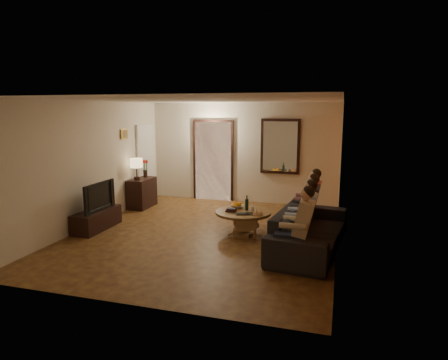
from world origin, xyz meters
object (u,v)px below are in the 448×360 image
(sofa, at_px, (310,229))
(person_c, at_px, (306,211))
(laptop, at_px, (245,214))
(person_a, at_px, (299,230))
(dresser, at_px, (142,193))
(coffee_table, at_px, (243,222))
(person_d, at_px, (309,204))
(person_b, at_px, (303,220))
(tv_stand, at_px, (97,219))
(dog, at_px, (246,223))
(wine_bottle, at_px, (247,203))
(tv, at_px, (95,196))
(table_lamp, at_px, (137,169))
(bowl, at_px, (237,206))

(sofa, xyz_separation_m, person_c, (-0.10, 0.30, 0.23))
(laptop, bearing_deg, person_a, -65.80)
(dresser, relative_size, coffee_table, 0.75)
(person_a, height_order, person_d, same)
(person_c, relative_size, laptop, 3.65)
(person_b, bearing_deg, tv_stand, 176.25)
(person_a, bearing_deg, dresser, 146.03)
(dog, bearing_deg, wine_bottle, 92.38)
(dresser, xyz_separation_m, person_d, (4.19, -1.02, 0.24))
(wine_bottle, bearing_deg, laptop, -82.50)
(dog, bearing_deg, person_c, -10.84)
(tv, bearing_deg, coffee_table, -78.81)
(person_a, bearing_deg, laptop, 134.11)
(tv_stand, height_order, person_d, person_d)
(table_lamp, bearing_deg, person_b, -25.55)
(table_lamp, relative_size, dog, 0.96)
(dresser, relative_size, bowl, 3.16)
(table_lamp, bearing_deg, bowl, -18.48)
(person_a, distance_m, person_d, 1.80)
(bowl, bearing_deg, person_d, 4.87)
(wine_bottle, bearing_deg, coffee_table, -116.57)
(dresser, bearing_deg, person_d, -13.73)
(tv, relative_size, person_a, 0.84)
(coffee_table, bearing_deg, bowl, 129.29)
(tv_stand, relative_size, person_b, 1.00)
(sofa, bearing_deg, person_d, 13.30)
(bowl, bearing_deg, person_c, -18.60)
(dresser, height_order, wine_bottle, wine_bottle)
(person_d, bearing_deg, laptop, -151.46)
(person_a, relative_size, person_c, 1.00)
(dresser, bearing_deg, dog, -27.48)
(laptop, bearing_deg, coffee_table, 89.75)
(table_lamp, relative_size, bowl, 2.08)
(person_b, bearing_deg, person_c, 90.00)
(dresser, height_order, person_b, person_b)
(person_c, bearing_deg, tv_stand, -175.57)
(tv_stand, height_order, person_c, person_c)
(bowl, bearing_deg, tv_stand, -163.82)
(person_c, xyz_separation_m, person_d, (0.00, 0.60, 0.00))
(sofa, distance_m, person_b, 0.39)
(person_a, xyz_separation_m, person_d, (0.00, 1.80, 0.00))
(person_c, bearing_deg, bowl, 161.40)
(tv, distance_m, sofa, 4.31)
(coffee_table, distance_m, bowl, 0.38)
(dog, distance_m, coffee_table, 0.27)
(tv_stand, bearing_deg, tv, 0.00)
(person_d, bearing_deg, sofa, -83.66)
(sofa, bearing_deg, person_b, 168.53)
(bowl, relative_size, laptop, 0.79)
(tv_stand, xyz_separation_m, sofa, (4.29, 0.03, 0.17))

